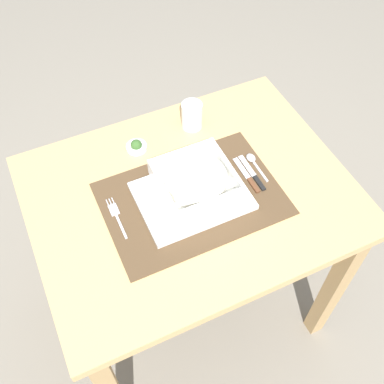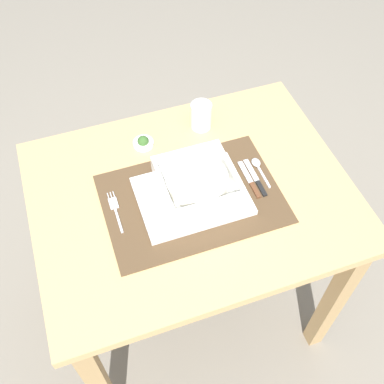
{
  "view_description": "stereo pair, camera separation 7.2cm",
  "coord_description": "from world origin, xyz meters",
  "px_view_note": "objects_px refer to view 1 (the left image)",
  "views": [
    {
      "loc": [
        -0.31,
        -0.68,
        1.7
      ],
      "look_at": [
        -0.01,
        -0.02,
        0.74
      ],
      "focal_mm": 43.2,
      "sensor_mm": 36.0,
      "label": 1
    },
    {
      "loc": [
        -0.25,
        -0.71,
        1.7
      ],
      "look_at": [
        -0.01,
        -0.02,
        0.74
      ],
      "focal_mm": 43.2,
      "sensor_mm": 36.0,
      "label": 2
    }
  ],
  "objects_px": {
    "porridge_bowl": "(196,181)",
    "fork": "(116,215)",
    "drinking_glass": "(192,116)",
    "butter_knife": "(253,175)",
    "dining_table": "(191,216)",
    "bread_knife": "(248,177)",
    "spoon": "(253,160)",
    "condiment_saucer": "(136,146)"
  },
  "relations": [
    {
      "from": "dining_table",
      "to": "bread_knife",
      "type": "bearing_deg",
      "value": -8.37
    },
    {
      "from": "butter_knife",
      "to": "spoon",
      "type": "bearing_deg",
      "value": 60.66
    },
    {
      "from": "bread_knife",
      "to": "dining_table",
      "type": "bearing_deg",
      "value": 172.2
    },
    {
      "from": "fork",
      "to": "drinking_glass",
      "type": "distance_m",
      "value": 0.38
    },
    {
      "from": "spoon",
      "to": "butter_knife",
      "type": "xyz_separation_m",
      "value": [
        -0.02,
        -0.04,
        -0.0
      ]
    },
    {
      "from": "spoon",
      "to": "bread_knife",
      "type": "height_order",
      "value": "spoon"
    },
    {
      "from": "butter_knife",
      "to": "condiment_saucer",
      "type": "xyz_separation_m",
      "value": [
        -0.25,
        0.23,
        0.0
      ]
    },
    {
      "from": "porridge_bowl",
      "to": "drinking_glass",
      "type": "xyz_separation_m",
      "value": [
        0.09,
        0.23,
        -0.0
      ]
    },
    {
      "from": "spoon",
      "to": "drinking_glass",
      "type": "height_order",
      "value": "drinking_glass"
    },
    {
      "from": "fork",
      "to": "condiment_saucer",
      "type": "xyz_separation_m",
      "value": [
        0.13,
        0.2,
        0.0
      ]
    },
    {
      "from": "drinking_glass",
      "to": "condiment_saucer",
      "type": "height_order",
      "value": "drinking_glass"
    },
    {
      "from": "drinking_glass",
      "to": "dining_table",
      "type": "bearing_deg",
      "value": -115.58
    },
    {
      "from": "bread_knife",
      "to": "butter_knife",
      "type": "bearing_deg",
      "value": 3.02
    },
    {
      "from": "condiment_saucer",
      "to": "bread_knife",
      "type": "bearing_deg",
      "value": -44.52
    },
    {
      "from": "butter_knife",
      "to": "drinking_glass",
      "type": "relative_size",
      "value": 1.61
    },
    {
      "from": "drinking_glass",
      "to": "condiment_saucer",
      "type": "xyz_separation_m",
      "value": [
        -0.18,
        -0.02,
        -0.03
      ]
    },
    {
      "from": "porridge_bowl",
      "to": "fork",
      "type": "distance_m",
      "value": 0.22
    },
    {
      "from": "butter_knife",
      "to": "fork",
      "type": "bearing_deg",
      "value": 172.83
    },
    {
      "from": "porridge_bowl",
      "to": "bread_knife",
      "type": "relative_size",
      "value": 1.46
    },
    {
      "from": "dining_table",
      "to": "bread_knife",
      "type": "xyz_separation_m",
      "value": [
        0.16,
        -0.02,
        0.12
      ]
    },
    {
      "from": "fork",
      "to": "drinking_glass",
      "type": "height_order",
      "value": "drinking_glass"
    },
    {
      "from": "fork",
      "to": "bread_knife",
      "type": "xyz_separation_m",
      "value": [
        0.37,
        -0.03,
        0.0
      ]
    },
    {
      "from": "spoon",
      "to": "drinking_glass",
      "type": "relative_size",
      "value": 1.29
    },
    {
      "from": "porridge_bowl",
      "to": "butter_knife",
      "type": "bearing_deg",
      "value": -7.73
    },
    {
      "from": "spoon",
      "to": "drinking_glass",
      "type": "distance_m",
      "value": 0.23
    },
    {
      "from": "dining_table",
      "to": "bread_knife",
      "type": "distance_m",
      "value": 0.2
    },
    {
      "from": "fork",
      "to": "drinking_glass",
      "type": "relative_size",
      "value": 1.61
    },
    {
      "from": "porridge_bowl",
      "to": "butter_knife",
      "type": "height_order",
      "value": "porridge_bowl"
    },
    {
      "from": "fork",
      "to": "spoon",
      "type": "relative_size",
      "value": 1.25
    },
    {
      "from": "porridge_bowl",
      "to": "spoon",
      "type": "relative_size",
      "value": 1.8
    },
    {
      "from": "bread_knife",
      "to": "drinking_glass",
      "type": "height_order",
      "value": "drinking_glass"
    },
    {
      "from": "fork",
      "to": "drinking_glass",
      "type": "bearing_deg",
      "value": 35.29
    },
    {
      "from": "butter_knife",
      "to": "bread_knife",
      "type": "relative_size",
      "value": 1.01
    },
    {
      "from": "porridge_bowl",
      "to": "condiment_saucer",
      "type": "height_order",
      "value": "porridge_bowl"
    },
    {
      "from": "porridge_bowl",
      "to": "fork",
      "type": "height_order",
      "value": "porridge_bowl"
    },
    {
      "from": "dining_table",
      "to": "fork",
      "type": "xyz_separation_m",
      "value": [
        -0.21,
        0.01,
        0.12
      ]
    },
    {
      "from": "porridge_bowl",
      "to": "condiment_saucer",
      "type": "distance_m",
      "value": 0.23
    },
    {
      "from": "condiment_saucer",
      "to": "dining_table",
      "type": "bearing_deg",
      "value": -70.1
    },
    {
      "from": "spoon",
      "to": "bread_knife",
      "type": "relative_size",
      "value": 0.81
    },
    {
      "from": "fork",
      "to": "drinking_glass",
      "type": "xyz_separation_m",
      "value": [
        0.32,
        0.22,
        0.03
      ]
    },
    {
      "from": "dining_table",
      "to": "spoon",
      "type": "bearing_deg",
      "value": 6.18
    },
    {
      "from": "spoon",
      "to": "bread_knife",
      "type": "bearing_deg",
      "value": -131.16
    }
  ]
}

